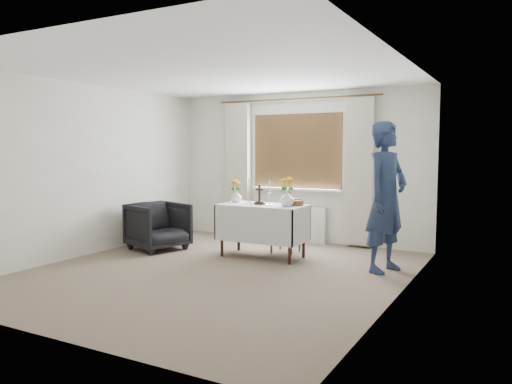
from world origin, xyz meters
TOP-DOWN VIEW (x-y plane):
  - ground at (0.00, 0.00)m, footprint 5.00×5.00m
  - altar_table at (0.09, 1.08)m, footprint 1.24×0.64m
  - wooden_chair at (0.23, 1.55)m, footprint 0.38×0.38m
  - armchair at (-1.58, 0.78)m, footprint 1.01×0.99m
  - person at (1.85, 1.09)m, footprint 0.65×0.80m
  - radiator at (0.00, 2.42)m, footprint 1.10×0.10m
  - wooden_cross at (0.05, 1.06)m, footprint 0.15×0.13m
  - candlestick_left at (-0.13, 1.07)m, footprint 0.14×0.14m
  - candlestick_right at (0.21, 1.05)m, footprint 0.13×0.13m
  - flower_vase_left at (-0.40, 1.16)m, footprint 0.21×0.21m
  - flower_vase_right at (0.48, 1.06)m, footprint 0.24×0.24m
  - wicker_basket at (0.57, 1.22)m, footprint 0.20×0.20m

SIDE VIEW (x-z plane):
  - ground at x=0.00m, z-range 0.00..0.00m
  - radiator at x=0.00m, z-range 0.00..0.60m
  - armchair at x=-1.58m, z-range 0.00..0.73m
  - altar_table at x=0.09m, z-range 0.00..0.76m
  - wooden_chair at x=0.23m, z-range 0.00..0.81m
  - wicker_basket at x=0.57m, z-range 0.76..0.83m
  - flower_vase_left at x=-0.40m, z-range 0.76..0.94m
  - flower_vase_right at x=0.48m, z-range 0.76..0.98m
  - wooden_cross at x=0.05m, z-range 0.76..1.05m
  - candlestick_right at x=0.21m, z-range 0.76..1.12m
  - candlestick_left at x=-0.13m, z-range 0.76..1.13m
  - person at x=1.85m, z-range 0.00..1.91m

